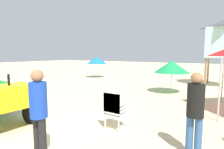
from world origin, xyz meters
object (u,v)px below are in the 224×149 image
lifeguard_near_left (39,109)px  beach_umbrella_left (97,60)px  surfboard_pile (13,93)px  lifeguard_tower (223,39)px  stacked_plastic_chairs (114,106)px  lifeguard_near_center (195,109)px  beach_umbrella_mid (172,67)px

lifeguard_near_left → beach_umbrella_left: size_ratio=0.98×
surfboard_pile → lifeguard_near_left: lifeguard_near_left is taller
lifeguard_near_left → surfboard_pile: bearing=154.8°
surfboard_pile → beach_umbrella_left: bearing=96.5°
surfboard_pile → lifeguard_tower: size_ratio=0.65×
stacked_plastic_chairs → lifeguard_near_center: (2.01, -0.26, 0.31)m
surfboard_pile → beach_umbrella_mid: size_ratio=1.49×
lifeguard_near_center → lifeguard_tower: 9.58m
surfboard_pile → lifeguard_near_left: (5.68, -2.68, 0.84)m
surfboard_pile → beach_umbrella_left: (-0.88, 7.75, 1.31)m
lifeguard_near_left → beach_umbrella_left: beach_umbrella_left is taller
lifeguard_near_center → surfboard_pile: bearing=173.1°
lifeguard_near_center → beach_umbrella_left: bearing=135.9°
beach_umbrella_mid → surfboard_pile: bearing=-141.7°
stacked_plastic_chairs → lifeguard_near_left: size_ratio=0.64×
lifeguard_near_center → beach_umbrella_mid: (-1.99, 5.83, 0.40)m
surfboard_pile → beach_umbrella_left: beach_umbrella_left is taller
lifeguard_near_left → lifeguard_near_center: size_ratio=1.04×
surfboard_pile → beach_umbrella_mid: beach_umbrella_mid is taller
surfboard_pile → lifeguard_near_center: (8.13, -0.98, 0.80)m
stacked_plastic_chairs → beach_umbrella_mid: (0.02, 5.57, 0.72)m
beach_umbrella_left → lifeguard_near_center: bearing=-44.1°
beach_umbrella_left → beach_umbrella_mid: bearing=-22.5°
lifeguard_tower → lifeguard_near_center: bearing=-90.5°
stacked_plastic_chairs → surfboard_pile: (-6.12, 0.72, -0.48)m
beach_umbrella_left → lifeguard_near_left: bearing=-57.8°
beach_umbrella_mid → beach_umbrella_left: bearing=157.5°
lifeguard_near_center → beach_umbrella_mid: size_ratio=0.95×
lifeguard_tower → beach_umbrella_mid: 4.39m
lifeguard_near_left → lifeguard_tower: size_ratio=0.43×
stacked_plastic_chairs → lifeguard_near_left: (-0.44, -1.96, 0.35)m
lifeguard_near_center → beach_umbrella_left: (-9.01, 8.73, 0.52)m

